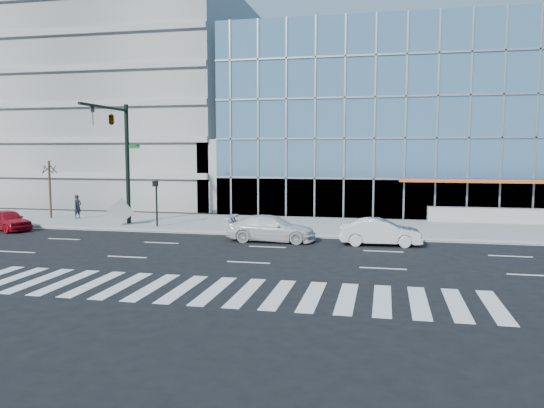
% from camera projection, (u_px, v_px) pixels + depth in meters
% --- Properties ---
extents(ground, '(160.00, 160.00, 0.00)m').
position_uv_depth(ground, '(267.00, 247.00, 28.00)').
color(ground, black).
rests_on(ground, ground).
extents(sidewalk, '(120.00, 8.00, 0.15)m').
position_uv_depth(sidewalk, '(293.00, 225.00, 35.78)').
color(sidewalk, gray).
rests_on(sidewalk, ground).
extents(theatre_building, '(42.00, 26.00, 15.00)m').
position_uv_depth(theatre_building, '(473.00, 125.00, 49.66)').
color(theatre_building, '#6D99B6').
rests_on(theatre_building, ground).
extents(parking_garage, '(24.00, 24.00, 20.00)m').
position_uv_depth(parking_garage, '(137.00, 104.00, 56.45)').
color(parking_garage, gray).
rests_on(parking_garage, ground).
extents(ramp_block, '(6.00, 8.00, 6.00)m').
position_uv_depth(ramp_block, '(245.00, 174.00, 46.46)').
color(ramp_block, gray).
rests_on(ramp_block, ground).
extents(tower_far_mid, '(13.00, 13.00, 60.00)m').
position_uv_depth(tower_far_mid, '(39.00, 17.00, 99.30)').
color(tower_far_mid, '#47677B').
rests_on(tower_far_mid, ground).
extents(tower_backdrop, '(14.00, 14.00, 48.00)m').
position_uv_depth(tower_backdrop, '(192.00, 50.00, 99.94)').
color(tower_backdrop, gray).
rests_on(tower_backdrop, ground).
extents(traffic_signal, '(1.14, 5.74, 8.00)m').
position_uv_depth(traffic_signal, '(116.00, 134.00, 34.11)').
color(traffic_signal, black).
rests_on(traffic_signal, sidewalk).
extents(ped_signal_post, '(0.30, 0.33, 3.00)m').
position_uv_depth(ped_signal_post, '(156.00, 196.00, 34.36)').
color(ped_signal_post, black).
rests_on(ped_signal_post, sidewalk).
extents(street_tree_near, '(1.10, 1.10, 4.23)m').
position_uv_depth(street_tree_near, '(49.00, 169.00, 38.65)').
color(street_tree_near, '#332319').
rests_on(street_tree_near, sidewalk).
extents(white_suv, '(4.98, 2.03, 1.44)m').
position_uv_depth(white_suv, '(271.00, 228.00, 29.72)').
color(white_suv, silver).
rests_on(white_suv, ground).
extents(white_sedan, '(4.41, 1.73, 1.43)m').
position_uv_depth(white_sedan, '(380.00, 232.00, 28.47)').
color(white_sedan, silver).
rests_on(white_sedan, ground).
extents(red_sedan, '(4.22, 3.12, 1.34)m').
position_uv_depth(red_sedan, '(8.00, 220.00, 33.77)').
color(red_sedan, '#A00C18').
rests_on(red_sedan, ground).
extents(pedestrian, '(0.55, 0.71, 1.73)m').
position_uv_depth(pedestrian, '(78.00, 207.00, 38.55)').
color(pedestrian, black).
rests_on(pedestrian, sidewalk).
extents(tilted_panel, '(1.81, 0.41, 1.83)m').
position_uv_depth(tilted_panel, '(121.00, 211.00, 35.05)').
color(tilted_panel, gray).
rests_on(tilted_panel, sidewalk).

